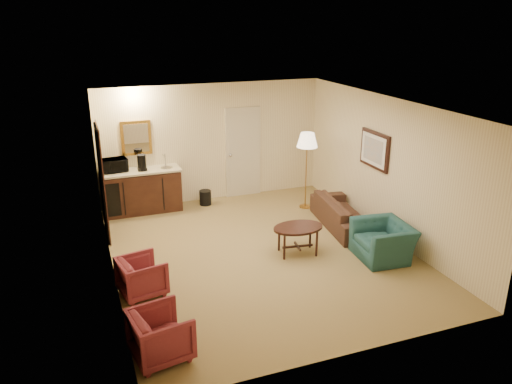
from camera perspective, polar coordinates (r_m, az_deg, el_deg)
ground at (r=8.88m, az=0.54°, el=-6.94°), size 6.00×6.00×0.00m
room_walls at (r=8.93m, az=-1.78°, el=4.98°), size 5.02×6.01×2.61m
wetbar_cabinet at (r=10.80m, az=-12.90°, el=0.11°), size 1.64×0.58×0.92m
sofa at (r=9.95m, az=9.99°, el=-1.90°), size 0.79×1.95×0.74m
teal_armchair at (r=8.81m, az=14.36°, el=-4.81°), size 0.70×1.01×0.84m
rose_chair_near at (r=7.70m, az=-12.92°, el=-9.18°), size 0.71×0.74×0.65m
rose_chair_far at (r=6.36m, az=-10.86°, el=-15.50°), size 0.74×0.77×0.69m
coffee_table at (r=8.78m, az=4.79°, el=-5.48°), size 0.97×0.72×0.51m
floor_lamp at (r=10.69m, az=5.76°, el=2.44°), size 0.45×0.45×1.67m
waste_bin at (r=11.06m, az=-5.82°, el=-0.64°), size 0.33×0.33×0.32m
microwave at (r=10.64m, az=-15.88°, el=3.12°), size 0.53×0.34×0.34m
coffee_maker at (r=10.58m, az=-12.92°, el=3.29°), size 0.22×0.22×0.33m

